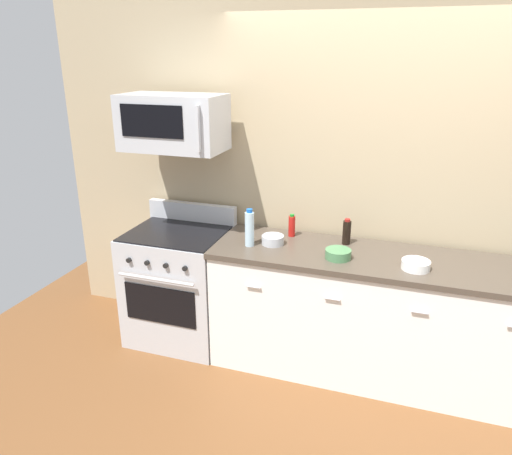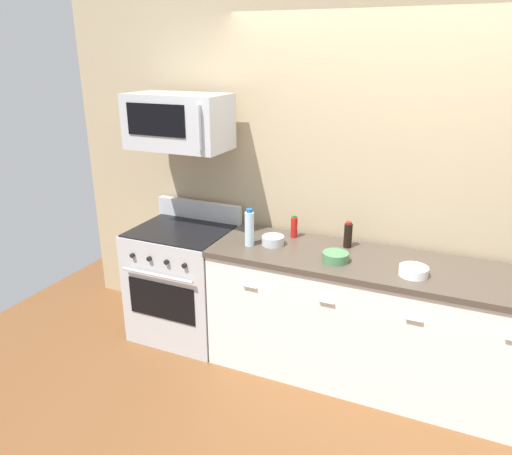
# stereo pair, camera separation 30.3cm
# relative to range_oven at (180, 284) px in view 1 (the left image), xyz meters

# --- Properties ---
(ground_plane) EXTENTS (6.53, 6.53, 0.00)m
(ground_plane) POSITION_rel_range_oven_xyz_m (1.55, -0.00, -0.47)
(ground_plane) COLOR brown
(back_wall) EXTENTS (5.44, 0.10, 2.70)m
(back_wall) POSITION_rel_range_oven_xyz_m (1.55, 0.41, 0.88)
(back_wall) COLOR tan
(back_wall) RESTS_ON ground_plane
(counter_unit) EXTENTS (2.35, 0.66, 0.92)m
(counter_unit) POSITION_rel_range_oven_xyz_m (1.55, -0.00, -0.01)
(counter_unit) COLOR white
(counter_unit) RESTS_ON ground_plane
(range_oven) EXTENTS (0.76, 0.69, 1.07)m
(range_oven) POSITION_rel_range_oven_xyz_m (0.00, 0.00, 0.00)
(range_oven) COLOR #B7BABF
(range_oven) RESTS_ON ground_plane
(microwave) EXTENTS (0.74, 0.44, 0.40)m
(microwave) POSITION_rel_range_oven_xyz_m (0.00, 0.04, 1.28)
(microwave) COLOR #B7BABF
(bottle_soy_sauce_dark) EXTENTS (0.06, 0.06, 0.19)m
(bottle_soy_sauce_dark) POSITION_rel_range_oven_xyz_m (1.28, 0.17, 0.54)
(bottle_soy_sauce_dark) COLOR black
(bottle_soy_sauce_dark) RESTS_ON countertop_slab
(bottle_hot_sauce_red) EXTENTS (0.05, 0.05, 0.17)m
(bottle_hot_sauce_red) POSITION_rel_range_oven_xyz_m (0.87, 0.20, 0.53)
(bottle_hot_sauce_red) COLOR #B21914
(bottle_hot_sauce_red) RESTS_ON countertop_slab
(bottle_water_clear) EXTENTS (0.07, 0.07, 0.28)m
(bottle_water_clear) POSITION_rel_range_oven_xyz_m (0.63, -0.08, 0.58)
(bottle_water_clear) COLOR silver
(bottle_water_clear) RESTS_ON countertop_slab
(bowl_green_glaze) EXTENTS (0.17, 0.17, 0.06)m
(bowl_green_glaze) POSITION_rel_range_oven_xyz_m (1.27, -0.11, 0.48)
(bowl_green_glaze) COLOR #477A4C
(bowl_green_glaze) RESTS_ON countertop_slab
(bowl_steel_prep) EXTENTS (0.16, 0.16, 0.07)m
(bowl_steel_prep) POSITION_rel_range_oven_xyz_m (0.78, -0.00, 0.49)
(bowl_steel_prep) COLOR #B2B5BA
(bowl_steel_prep) RESTS_ON countertop_slab
(bowl_white_ceramic) EXTENTS (0.18, 0.18, 0.06)m
(bowl_white_ceramic) POSITION_rel_range_oven_xyz_m (1.77, -0.12, 0.48)
(bowl_white_ceramic) COLOR white
(bowl_white_ceramic) RESTS_ON countertop_slab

